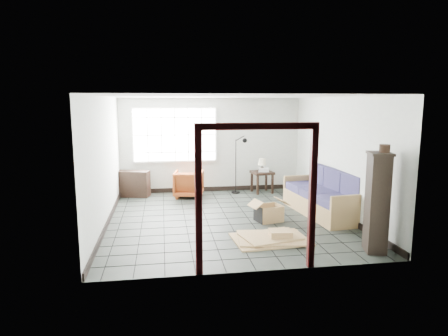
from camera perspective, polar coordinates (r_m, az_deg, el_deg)
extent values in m
plane|color=black|center=(8.68, 0.43, -7.22)|extent=(5.50, 5.50, 0.00)
cube|color=#B9BFB7|center=(11.10, -1.84, 3.29)|extent=(5.00, 0.02, 2.60)
cube|color=#B9BFB7|center=(5.75, 4.84, -2.54)|extent=(5.00, 0.02, 2.60)
cube|color=#B9BFB7|center=(8.38, -16.70, 0.88)|extent=(0.02, 5.50, 2.60)
cube|color=#B9BFB7|center=(9.14, 16.11, 1.60)|extent=(0.02, 5.50, 2.60)
cube|color=white|center=(8.32, 0.45, 10.21)|extent=(5.00, 5.50, 0.02)
cube|color=black|center=(11.29, -1.80, -2.99)|extent=(4.95, 0.03, 0.12)
cube|color=black|center=(8.64, -16.17, -7.27)|extent=(0.03, 5.45, 0.12)
cube|color=black|center=(9.37, 15.65, -5.93)|extent=(0.03, 5.45, 0.12)
cube|color=silver|center=(10.96, -7.04, 4.72)|extent=(2.32, 0.06, 1.52)
cube|color=white|center=(10.92, -7.03, 4.71)|extent=(2.20, 0.02, 1.40)
cube|color=#330B0C|center=(5.72, -3.66, -5.16)|extent=(0.10, 0.08, 2.10)
cube|color=#330B0C|center=(6.10, 12.51, -4.44)|extent=(0.10, 0.08, 2.10)
cube|color=#330B0C|center=(5.68, 4.84, 5.98)|extent=(1.80, 0.08, 0.10)
cube|color=olive|center=(9.23, 13.76, -5.24)|extent=(1.10, 2.23, 0.39)
cube|color=olive|center=(8.28, 17.53, -6.03)|extent=(0.86, 0.16, 0.69)
cube|color=olive|center=(10.14, 10.77, -2.93)|extent=(0.86, 0.16, 0.69)
cube|color=olive|center=(9.33, 15.94, -2.67)|extent=(0.33, 2.14, 0.75)
cube|color=#171C3A|center=(8.56, 16.01, -4.56)|extent=(0.85, 0.77, 0.17)
cube|color=#171C3A|center=(8.66, 17.85, -2.73)|extent=(0.23, 0.70, 0.56)
cube|color=#171C3A|center=(9.15, 13.71, -3.56)|extent=(0.85, 0.77, 0.17)
cube|color=#171C3A|center=(9.25, 15.46, -1.86)|extent=(0.23, 0.70, 0.56)
cube|color=#171C3A|center=(9.76, 11.70, -2.68)|extent=(0.85, 0.77, 0.17)
cube|color=#171C3A|center=(9.86, 13.37, -1.09)|extent=(0.23, 0.70, 0.56)
imported|color=maroon|center=(10.58, -5.05, -2.08)|extent=(0.86, 0.82, 0.77)
cube|color=black|center=(11.03, 5.47, -0.65)|extent=(0.62, 0.62, 0.07)
cube|color=black|center=(10.80, 4.83, -2.43)|extent=(0.06, 0.06, 0.54)
cube|color=black|center=(10.97, 6.93, -2.29)|extent=(0.06, 0.06, 0.54)
cube|color=black|center=(11.20, 4.00, -2.00)|extent=(0.06, 0.06, 0.54)
cube|color=black|center=(11.36, 6.04, -1.86)|extent=(0.06, 0.06, 0.54)
cylinder|color=black|center=(11.04, 5.46, -0.15)|extent=(0.12, 0.12, 0.12)
cylinder|color=black|center=(11.02, 5.47, 0.40)|extent=(0.03, 0.03, 0.09)
cone|color=beige|center=(11.01, 5.47, 0.90)|extent=(0.30, 0.30, 0.18)
cube|color=silver|center=(11.00, 5.69, -0.25)|extent=(0.32, 0.28, 0.10)
cylinder|color=black|center=(10.99, 4.96, -0.24)|extent=(0.03, 0.06, 0.06)
cylinder|color=black|center=(11.07, 1.67, -3.48)|extent=(0.31, 0.31, 0.03)
cylinder|color=black|center=(10.93, 1.69, 0.28)|extent=(0.03, 0.03, 1.46)
cylinder|color=black|center=(10.85, 2.35, 4.29)|extent=(0.24, 0.10, 0.13)
sphere|color=black|center=(10.87, 2.99, 3.95)|extent=(0.17, 0.17, 0.13)
cube|color=black|center=(10.86, -12.93, -2.19)|extent=(0.94, 0.57, 0.69)
cube|color=black|center=(10.85, -12.93, -2.14)|extent=(0.87, 0.51, 0.03)
cube|color=black|center=(7.09, 21.02, -4.73)|extent=(0.41, 0.48, 1.66)
cube|color=black|center=(6.94, 21.42, 1.94)|extent=(0.46, 0.53, 0.04)
cylinder|color=black|center=(6.95, 21.97, 2.61)|extent=(0.21, 0.21, 0.13)
cube|color=#9E714C|center=(8.56, 6.38, -7.45)|extent=(0.58, 0.51, 0.02)
cube|color=black|center=(8.40, 4.90, -6.62)|extent=(0.12, 0.39, 0.34)
cube|color=#9E714C|center=(8.64, 7.86, -6.22)|extent=(0.12, 0.39, 0.34)
cube|color=#9E714C|center=(8.35, 7.08, -6.76)|extent=(0.49, 0.14, 0.34)
cube|color=#9E714C|center=(8.68, 5.76, -6.09)|extent=(0.49, 0.14, 0.34)
cube|color=#9E714C|center=(8.31, 4.50, -5.15)|extent=(0.28, 0.43, 0.14)
cube|color=#9E714C|center=(8.61, 8.30, -4.69)|extent=(0.28, 0.43, 0.14)
cube|color=#9E714C|center=(7.43, 6.64, -10.09)|extent=(1.41, 1.05, 0.03)
cube|color=#9E714C|center=(7.42, 6.65, -9.89)|extent=(1.27, 1.00, 0.03)
cube|color=#9E714C|center=(7.41, 6.65, -9.68)|extent=(1.15, 0.94, 0.03)
cube|color=#9E714C|center=(7.38, 8.05, -9.21)|extent=(0.42, 0.34, 0.11)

